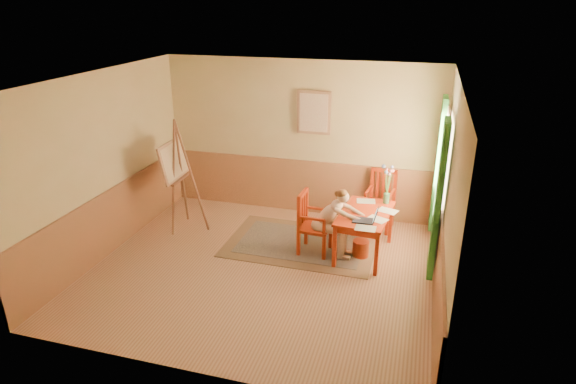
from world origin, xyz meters
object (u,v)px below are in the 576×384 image
(laptop, at_px, (367,219))
(easel, at_px, (176,165))
(table, at_px, (365,218))
(chair_left, at_px, (312,223))
(chair_back, at_px, (380,200))
(figure, at_px, (333,219))

(laptop, distance_m, easel, 3.33)
(laptop, bearing_deg, table, 101.38)
(table, distance_m, easel, 3.26)
(chair_left, bearing_deg, table, 10.15)
(chair_back, bearing_deg, table, -97.07)
(laptop, bearing_deg, chair_back, 87.14)
(laptop, bearing_deg, easel, 172.49)
(figure, bearing_deg, easel, 174.15)
(chair_left, distance_m, chair_back, 1.52)
(table, relative_size, laptop, 3.43)
(table, xyz_separation_m, laptop, (0.06, -0.31, 0.13))
(chair_back, relative_size, laptop, 2.80)
(table, xyz_separation_m, chair_left, (-0.80, -0.14, -0.13))
(table, height_order, figure, figure)
(laptop, bearing_deg, chair_left, 168.79)
(table, bearing_deg, laptop, -78.62)
(chair_left, relative_size, easel, 0.52)
(chair_left, relative_size, laptop, 2.73)
(table, bearing_deg, chair_left, -169.85)
(chair_back, bearing_deg, figure, -116.27)
(chair_back, bearing_deg, chair_left, -127.61)
(figure, distance_m, easel, 2.81)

